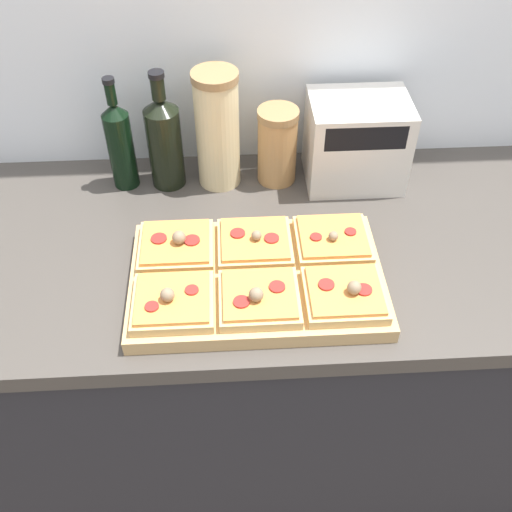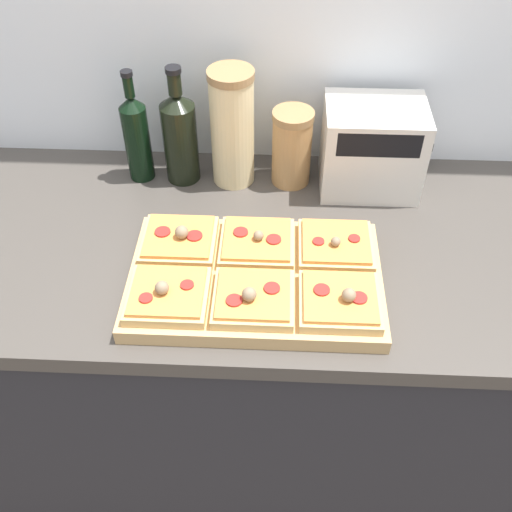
# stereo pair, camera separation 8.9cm
# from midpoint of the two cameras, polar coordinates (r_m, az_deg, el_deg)

# --- Properties ---
(wall_back) EXTENTS (6.00, 0.06, 2.50)m
(wall_back) POSITION_cam_midpoint_polar(r_m,az_deg,el_deg) (1.42, -0.10, 22.01)
(wall_back) COLOR silver
(wall_back) RESTS_ON ground_plane
(kitchen_counter) EXTENTS (2.63, 0.67, 0.90)m
(kitchen_counter) POSITION_cam_midpoint_polar(r_m,az_deg,el_deg) (1.65, 0.64, -9.94)
(kitchen_counter) COLOR #232328
(kitchen_counter) RESTS_ON ground_plane
(cutting_board) EXTENTS (0.50, 0.32, 0.03)m
(cutting_board) POSITION_cam_midpoint_polar(r_m,az_deg,el_deg) (1.20, -2.04, -2.32)
(cutting_board) COLOR tan
(cutting_board) RESTS_ON kitchen_counter
(pizza_slice_back_left) EXTENTS (0.15, 0.14, 0.06)m
(pizza_slice_back_left) POSITION_cam_midpoint_polar(r_m,az_deg,el_deg) (1.24, -9.65, 0.93)
(pizza_slice_back_left) COLOR tan
(pizza_slice_back_left) RESTS_ON cutting_board
(pizza_slice_back_center) EXTENTS (0.15, 0.14, 0.05)m
(pizza_slice_back_center) POSITION_cam_midpoint_polar(r_m,az_deg,el_deg) (1.24, -2.19, 1.22)
(pizza_slice_back_center) COLOR tan
(pizza_slice_back_center) RESTS_ON cutting_board
(pizza_slice_back_right) EXTENTS (0.15, 0.14, 0.05)m
(pizza_slice_back_right) POSITION_cam_midpoint_polar(r_m,az_deg,el_deg) (1.25, 5.28, 1.51)
(pizza_slice_back_right) COLOR tan
(pizza_slice_back_right) RESTS_ON cutting_board
(pizza_slice_front_left) EXTENTS (0.15, 0.14, 0.05)m
(pizza_slice_front_left) POSITION_cam_midpoint_polar(r_m,az_deg,el_deg) (1.14, -10.16, -4.36)
(pizza_slice_front_left) COLOR tan
(pizza_slice_front_left) RESTS_ON cutting_board
(pizza_slice_front_center) EXTENTS (0.15, 0.14, 0.06)m
(pizza_slice_front_center) POSITION_cam_midpoint_polar(r_m,az_deg,el_deg) (1.13, -1.96, -4.08)
(pizza_slice_front_center) COLOR tan
(pizza_slice_front_center) RESTS_ON cutting_board
(pizza_slice_front_right) EXTENTS (0.15, 0.14, 0.05)m
(pizza_slice_front_right) POSITION_cam_midpoint_polar(r_m,az_deg,el_deg) (1.14, 6.25, -3.69)
(pizza_slice_front_right) COLOR tan
(pizza_slice_front_right) RESTS_ON cutting_board
(olive_oil_bottle) EXTENTS (0.06, 0.06, 0.28)m
(olive_oil_bottle) POSITION_cam_midpoint_polar(r_m,az_deg,el_deg) (1.44, -14.59, 10.27)
(olive_oil_bottle) COLOR black
(olive_oil_bottle) RESTS_ON kitchen_counter
(wine_bottle) EXTENTS (0.08, 0.08, 0.29)m
(wine_bottle) POSITION_cam_midpoint_polar(r_m,az_deg,el_deg) (1.42, -10.53, 10.71)
(wine_bottle) COLOR black
(wine_bottle) RESTS_ON kitchen_counter
(grain_jar_tall) EXTENTS (0.10, 0.10, 0.28)m
(grain_jar_tall) POSITION_cam_midpoint_polar(r_m,az_deg,el_deg) (1.40, -5.56, 11.82)
(grain_jar_tall) COLOR beige
(grain_jar_tall) RESTS_ON kitchen_counter
(grain_jar_short) EXTENTS (0.10, 0.10, 0.19)m
(grain_jar_short) POSITION_cam_midpoint_polar(r_m,az_deg,el_deg) (1.43, 0.25, 10.42)
(grain_jar_short) COLOR #AD7F4C
(grain_jar_short) RESTS_ON kitchen_counter
(toaster_oven) EXTENTS (0.25, 0.17, 0.21)m
(toaster_oven) POSITION_cam_midpoint_polar(r_m,az_deg,el_deg) (1.44, 7.74, 10.71)
(toaster_oven) COLOR beige
(toaster_oven) RESTS_ON kitchen_counter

